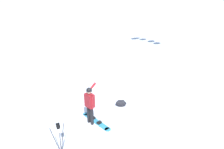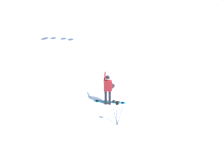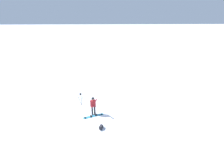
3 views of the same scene
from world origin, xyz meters
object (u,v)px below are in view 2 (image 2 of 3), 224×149
Objects in this scene: gear_bag_large at (111,86)px; camera_tripod at (117,108)px; snowboard at (110,102)px; snowboarder at (108,87)px.

camera_tripod reaches higher than gear_bag_large.
gear_bag_large reaches higher than snowboard.
gear_bag_large is 3.99m from camera_tripod.
gear_bag_large is at bearing -156.73° from snowboard.
gear_bag_large is at bearing -159.56° from snowboarder.
camera_tripod is (1.81, 1.29, 0.90)m from snowboard.
snowboarder is 1.37× the size of camera_tripod.
snowboarder is at bearing 20.44° from gear_bag_large.
gear_bag_large is (-1.83, -0.68, -0.89)m from snowboarder.
gear_bag_large is 0.48× the size of camera_tripod.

